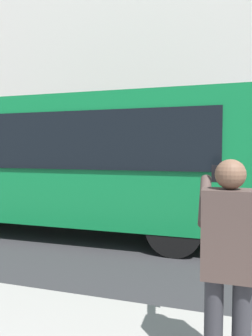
% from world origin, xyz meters
% --- Properties ---
extents(ground_plane, '(60.00, 60.00, 0.00)m').
position_xyz_m(ground_plane, '(0.00, 0.00, 0.00)').
color(ground_plane, '#2B2B2D').
extents(building_facade_far, '(28.00, 1.55, 12.00)m').
position_xyz_m(building_facade_far, '(-0.02, -6.80, 5.99)').
color(building_facade_far, beige).
rests_on(building_facade_far, ground_plane).
extents(red_bus, '(9.05, 2.54, 3.08)m').
position_xyz_m(red_bus, '(2.79, 0.31, 1.68)').
color(red_bus, '#0F7238').
rests_on(red_bus, ground_plane).
extents(pedestrian_photographer, '(0.53, 0.52, 1.70)m').
position_xyz_m(pedestrian_photographer, '(-1.03, 4.48, 1.14)').
color(pedestrian_photographer, '#2D2D33').
rests_on(pedestrian_photographer, sidewalk_curb).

